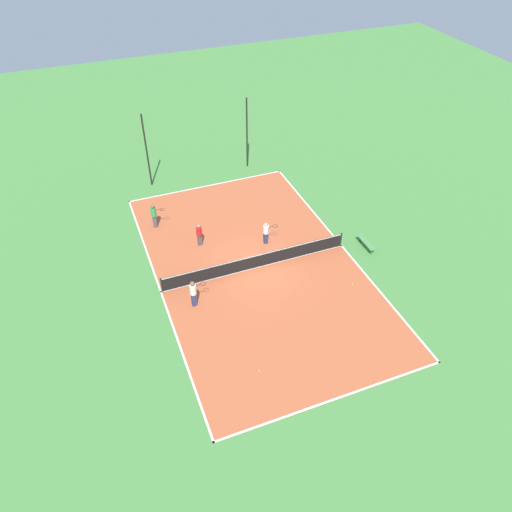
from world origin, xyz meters
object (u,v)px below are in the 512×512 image
at_px(player_far_green, 154,214).
at_px(tennis_ball_left_sideline, 259,371).
at_px(bench, 366,243).
at_px(player_near_white, 266,232).
at_px(fence_post_back_left, 147,151).
at_px(player_coach_red, 199,233).
at_px(tennis_net, 256,261).
at_px(player_far_white, 193,292).
at_px(tennis_ball_right_alley, 352,284).
at_px(fence_post_back_right, 247,133).

distance_m(player_far_green, tennis_ball_left_sideline, 13.42).
xyz_separation_m(bench, player_near_white, (-5.60, 2.66, 0.52)).
bearing_deg(fence_post_back_left, bench, -48.42).
height_order(player_far_green, player_coach_red, player_far_green).
bearing_deg(player_near_white, tennis_net, -121.53).
height_order(tennis_net, tennis_ball_left_sideline, tennis_net).
relative_size(player_near_white, player_far_white, 0.91).
xyz_separation_m(player_near_white, fence_post_back_left, (-5.19, 9.51, 1.82)).
relative_size(bench, tennis_ball_right_alley, 24.72).
distance_m(player_far_white, fence_post_back_right, 15.48).
bearing_deg(player_far_white, player_far_green, 83.32).
distance_m(tennis_net, bench, 7.07).
relative_size(bench, fence_post_back_right, 0.31).
bearing_deg(tennis_ball_left_sideline, bench, 33.49).
bearing_deg(bench, fence_post_back_right, 15.06).
height_order(tennis_ball_right_alley, fence_post_back_right, fence_post_back_right).
relative_size(bench, fence_post_back_left, 0.31).
bearing_deg(tennis_net, player_coach_red, 126.92).
relative_size(player_near_white, fence_post_back_left, 0.28).
height_order(player_coach_red, fence_post_back_right, fence_post_back_right).
xyz_separation_m(bench, fence_post_back_right, (-3.27, 12.16, 2.34)).
xyz_separation_m(player_far_green, fence_post_back_right, (8.40, 5.30, 1.71)).
height_order(bench, tennis_ball_right_alley, bench).
height_order(player_near_white, tennis_ball_left_sideline, player_near_white).
bearing_deg(tennis_ball_left_sideline, player_coach_red, 89.34).
bearing_deg(tennis_ball_left_sideline, fence_post_back_right, 71.09).
bearing_deg(player_far_green, bench, -15.58).
bearing_deg(player_near_white, tennis_ball_left_sideline, -109.27).
relative_size(bench, player_coach_red, 1.08).
distance_m(tennis_ball_left_sideline, fence_post_back_left, 18.76).
height_order(tennis_ball_left_sideline, fence_post_back_left, fence_post_back_left).
xyz_separation_m(bench, fence_post_back_left, (-10.79, 12.16, 2.34)).
xyz_separation_m(player_near_white, tennis_ball_right_alley, (3.13, -5.35, -0.85)).
xyz_separation_m(tennis_ball_left_sideline, fence_post_back_left, (-1.17, 18.53, 2.67)).
bearing_deg(tennis_ball_left_sideline, player_far_green, 98.82).
height_order(player_near_white, tennis_ball_right_alley, player_near_white).
bearing_deg(fence_post_back_right, player_coach_red, -127.30).
bearing_deg(player_far_green, fence_post_back_left, 95.45).
xyz_separation_m(player_far_white, tennis_ball_right_alley, (8.81, -1.71, -0.95)).
xyz_separation_m(tennis_ball_left_sideline, fence_post_back_right, (6.35, 18.53, 2.67)).
distance_m(tennis_net, tennis_ball_right_alley, 5.71).
xyz_separation_m(tennis_ball_right_alley, fence_post_back_left, (-8.32, 14.86, 2.67)).
height_order(player_near_white, player_coach_red, player_coach_red).
bearing_deg(player_near_white, fence_post_back_right, 81.02).
distance_m(player_far_green, fence_post_back_right, 10.08).
bearing_deg(bench, player_near_white, 64.60).
distance_m(bench, fence_post_back_left, 16.43).
xyz_separation_m(player_coach_red, fence_post_back_right, (6.23, 8.17, 1.83)).
distance_m(player_near_white, tennis_ball_right_alley, 6.25).
bearing_deg(player_far_green, player_coach_red, -38.03).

